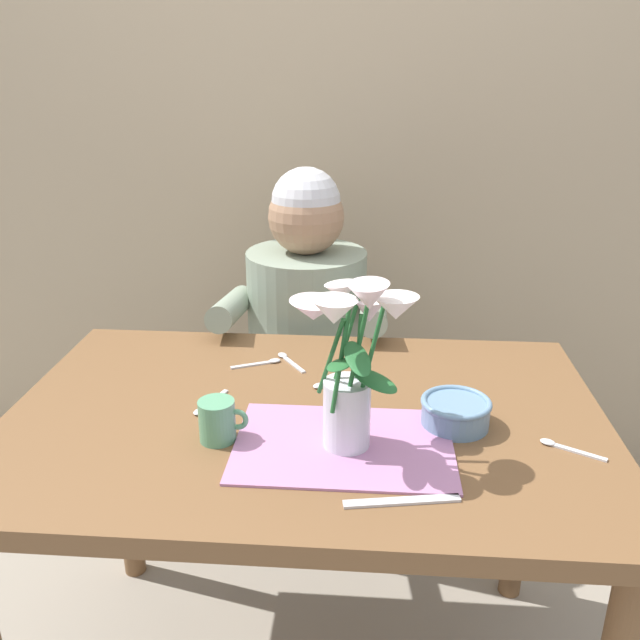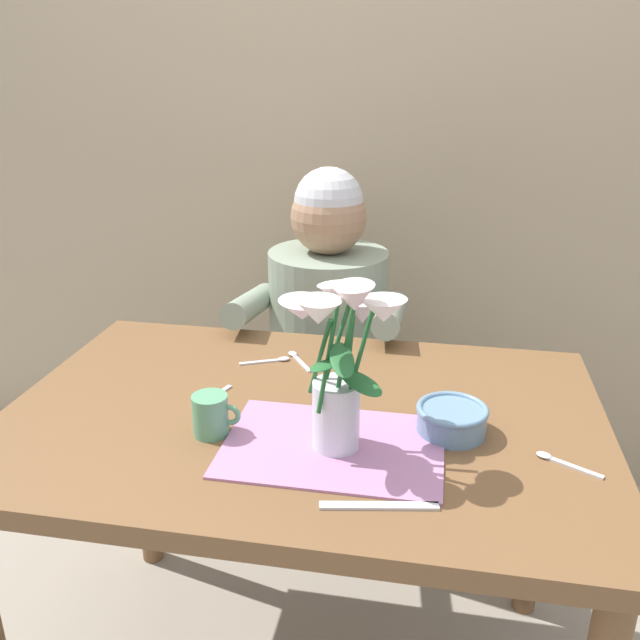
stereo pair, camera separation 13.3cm
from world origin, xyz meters
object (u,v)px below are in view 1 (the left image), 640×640
object	(u,v)px
seated_person	(307,362)
coffee_cup	(218,421)
dinner_knife	(402,501)
ceramic_bowl	(456,412)
flower_vase	(351,356)

from	to	relation	value
seated_person	coffee_cup	bearing A→B (deg)	-100.17
seated_person	dinner_knife	size ratio (longest dim) A/B	5.97
coffee_cup	ceramic_bowl	bearing A→B (deg)	11.00
dinner_knife	coffee_cup	world-z (taller)	coffee_cup
dinner_knife	coffee_cup	size ratio (longest dim) A/B	2.04
flower_vase	dinner_knife	xyz separation A→B (m)	(0.09, -0.15, -0.18)
seated_person	dinner_knife	xyz separation A→B (m)	(0.24, -0.90, 0.18)
ceramic_bowl	dinner_knife	size ratio (longest dim) A/B	0.72
seated_person	ceramic_bowl	world-z (taller)	seated_person
ceramic_bowl	dinner_knife	world-z (taller)	ceramic_bowl
ceramic_bowl	coffee_cup	xyz separation A→B (m)	(-0.44, -0.09, 0.01)
flower_vase	coffee_cup	world-z (taller)	flower_vase
flower_vase	dinner_knife	distance (m)	0.26
seated_person	coffee_cup	world-z (taller)	seated_person
ceramic_bowl	seated_person	bearing A→B (deg)	118.42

